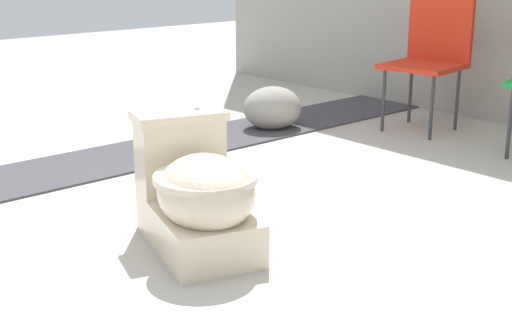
% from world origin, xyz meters
% --- Properties ---
extents(ground_plane, '(14.00, 14.00, 0.00)m').
position_xyz_m(ground_plane, '(0.00, 0.00, 0.00)').
color(ground_plane, '#B7B2A8').
extents(gravel_strip, '(0.56, 8.00, 0.01)m').
position_xyz_m(gravel_strip, '(-1.15, 0.50, 0.01)').
color(gravel_strip, '#423F44').
rests_on(gravel_strip, ground).
extents(toilet, '(0.71, 0.54, 0.52)m').
position_xyz_m(toilet, '(0.14, -0.17, 0.22)').
color(toilet, beige).
rests_on(toilet, ground).
extents(folding_chair_left, '(0.49, 0.49, 0.83)m').
position_xyz_m(folding_chair_left, '(-0.46, 2.14, 0.51)').
color(folding_chair_left, red).
rests_on(folding_chair_left, ground).
extents(boulder_near, '(0.43, 0.47, 0.28)m').
position_xyz_m(boulder_near, '(-1.10, 1.35, 0.14)').
color(boulder_near, gray).
rests_on(boulder_near, ground).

